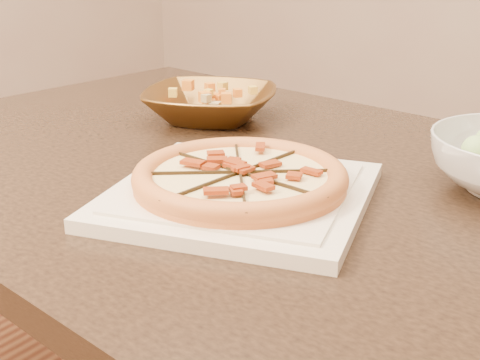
{
  "coord_description": "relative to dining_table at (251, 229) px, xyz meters",
  "views": [
    {
      "loc": [
        0.72,
        -0.88,
        1.08
      ],
      "look_at": [
        0.24,
        -0.24,
        0.78
      ],
      "focal_mm": 50.0,
      "sensor_mm": 36.0,
      "label": 1
    }
  ],
  "objects": [
    {
      "name": "dining_table",
      "position": [
        0.0,
        0.0,
        0.0
      ],
      "size": [
        1.44,
        1.0,
        0.75
      ],
      "color": "#342315",
      "rests_on": "floor"
    },
    {
      "name": "bronze_bowl",
      "position": [
        -0.21,
        0.16,
        0.13
      ],
      "size": [
        0.32,
        0.32,
        0.06
      ],
      "primitive_type": "imported",
      "rotation": [
        0.0,
        0.0,
        0.43
      ],
      "color": "brown",
      "rests_on": "dining_table"
    },
    {
      "name": "mixed_dish",
      "position": [
        -0.21,
        0.16,
        0.18
      ],
      "size": [
        0.1,
        0.11,
        0.03
      ],
      "color": "tan",
      "rests_on": "bronze_bowl"
    },
    {
      "name": "pizza",
      "position": [
        0.07,
        -0.12,
        0.14
      ],
      "size": [
        0.28,
        0.28,
        0.03
      ],
      "color": "orange",
      "rests_on": "plate"
    },
    {
      "name": "plate",
      "position": [
        0.07,
        -0.12,
        0.12
      ],
      "size": [
        0.4,
        0.4,
        0.02
      ],
      "color": "beige",
      "rests_on": "dining_table"
    }
  ]
}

